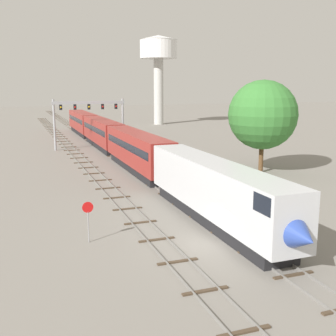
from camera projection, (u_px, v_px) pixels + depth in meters
name	position (u px, v px, depth m)	size (l,w,h in m)	color
ground_plane	(215.00, 244.00, 28.98)	(400.00, 400.00, 0.00)	gray
track_main	(90.00, 139.00, 84.95)	(2.60, 200.00, 0.16)	slate
track_near	(77.00, 156.00, 64.66)	(2.60, 160.00, 0.16)	slate
passenger_train	(116.00, 140.00, 63.52)	(3.04, 87.29, 4.80)	silver
signal_gantry	(89.00, 112.00, 71.04)	(12.10, 0.49, 8.36)	#999BA0
water_tower	(158.00, 54.00, 113.51)	(10.06, 10.06, 23.62)	beige
stop_sign	(88.00, 216.00, 28.91)	(0.76, 0.08, 2.88)	gray
trackside_tree_left	(263.00, 115.00, 51.27)	(8.36, 8.36, 11.29)	brown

